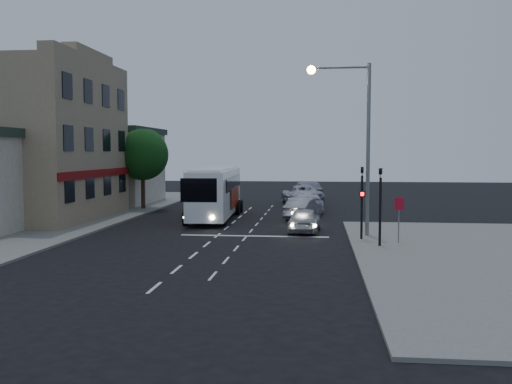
# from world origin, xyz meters

# --- Properties ---
(ground) EXTENTS (120.00, 120.00, 0.00)m
(ground) POSITION_xyz_m (0.00, 0.00, 0.00)
(ground) COLOR black
(sidewalk_near) EXTENTS (12.00, 24.00, 0.12)m
(sidewalk_near) POSITION_xyz_m (13.00, -4.00, 0.06)
(sidewalk_near) COLOR slate
(sidewalk_near) RESTS_ON ground
(sidewalk_far) EXTENTS (12.00, 50.00, 0.12)m
(sidewalk_far) POSITION_xyz_m (-13.00, 8.00, 0.06)
(sidewalk_far) COLOR slate
(sidewalk_far) RESTS_ON ground
(road_markings) EXTENTS (8.00, 30.55, 0.01)m
(road_markings) POSITION_xyz_m (1.29, 3.31, 0.00)
(road_markings) COLOR silver
(road_markings) RESTS_ON ground
(tour_bus) EXTENTS (2.90, 11.33, 3.45)m
(tour_bus) POSITION_xyz_m (-1.53, 9.96, 1.86)
(tour_bus) COLOR white
(tour_bus) RESTS_ON ground
(car_suv) EXTENTS (1.95, 4.23, 1.40)m
(car_suv) POSITION_xyz_m (4.65, 3.80, 0.70)
(car_suv) COLOR silver
(car_suv) RESTS_ON ground
(car_sedan_a) EXTENTS (2.58, 4.56, 1.42)m
(car_sedan_a) POSITION_xyz_m (4.42, 10.09, 0.71)
(car_sedan_a) COLOR #ACABB1
(car_sedan_a) RESTS_ON ground
(car_sedan_b) EXTENTS (3.12, 5.87, 1.62)m
(car_sedan_b) POSITION_xyz_m (4.42, 15.29, 0.81)
(car_sedan_b) COLOR silver
(car_sedan_b) RESTS_ON ground
(car_sedan_c) EXTENTS (4.12, 6.50, 1.67)m
(car_sedan_c) POSITION_xyz_m (4.00, 20.95, 0.84)
(car_sedan_c) COLOR #B8B8C7
(car_sedan_c) RESTS_ON ground
(car_extra) EXTENTS (2.99, 5.28, 1.65)m
(car_extra) POSITION_xyz_m (4.37, 26.42, 0.82)
(car_extra) COLOR #91919D
(car_extra) RESTS_ON ground
(traffic_signal_main) EXTENTS (0.25, 0.35, 4.10)m
(traffic_signal_main) POSITION_xyz_m (7.60, 0.78, 2.42)
(traffic_signal_main) COLOR black
(traffic_signal_main) RESTS_ON sidewalk_near
(traffic_signal_side) EXTENTS (0.18, 0.15, 4.10)m
(traffic_signal_side) POSITION_xyz_m (8.30, -1.20, 2.42)
(traffic_signal_side) COLOR black
(traffic_signal_side) RESTS_ON sidewalk_near
(regulatory_sign) EXTENTS (0.45, 0.12, 2.20)m
(regulatory_sign) POSITION_xyz_m (9.30, -0.24, 1.60)
(regulatory_sign) COLOR slate
(regulatory_sign) RESTS_ON sidewalk_near
(streetlight) EXTENTS (3.32, 0.44, 9.00)m
(streetlight) POSITION_xyz_m (7.34, 2.20, 5.73)
(streetlight) COLOR slate
(streetlight) RESTS_ON sidewalk_near
(main_building) EXTENTS (10.12, 12.00, 11.00)m
(main_building) POSITION_xyz_m (-13.96, 8.00, 5.16)
(main_building) COLOR gray
(main_building) RESTS_ON sidewalk_far
(low_building_north) EXTENTS (9.40, 9.40, 6.50)m
(low_building_north) POSITION_xyz_m (-13.50, 20.00, 3.39)
(low_building_north) COLOR tan
(low_building_north) RESTS_ON sidewalk_far
(street_tree) EXTENTS (4.00, 4.00, 6.20)m
(street_tree) POSITION_xyz_m (-8.21, 15.02, 4.50)
(street_tree) COLOR black
(street_tree) RESTS_ON sidewalk_far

